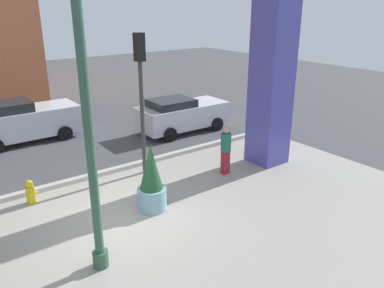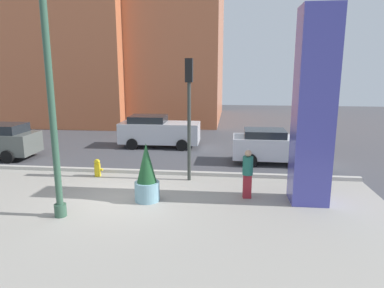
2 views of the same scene
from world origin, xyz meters
name	(u,v)px [view 1 (image 1 of 2)]	position (x,y,z in m)	size (l,w,h in m)	color
ground_plane	(73,172)	(0.00, 4.00, 0.00)	(60.00, 60.00, 0.00)	#47474C
plaza_pavement	(163,253)	(0.00, -2.00, 0.00)	(18.00, 10.00, 0.02)	#9E998E
curb_strip	(82,178)	(0.00, 3.12, 0.08)	(18.00, 0.24, 0.16)	#B7B2A8
lamp_post	(87,116)	(-1.42, -1.57, 3.59)	(0.44, 0.44, 7.35)	#335642
art_pillar_blue	(272,79)	(6.35, 0.60, 3.18)	(1.19, 1.19, 6.36)	#4C4CAD
potted_plant_curbside	(151,181)	(0.91, 0.01, 0.89)	(0.85, 0.85, 2.02)	#7AA8B7
fire_hydrant	(30,192)	(-1.84, 2.51, 0.37)	(0.36, 0.26, 0.75)	gold
traffic_light_far_side	(141,83)	(2.06, 2.44, 3.24)	(0.28, 0.42, 4.84)	#333833
car_intersection	(22,121)	(-0.49, 8.52, 0.92)	(4.58, 2.09, 1.82)	silver
car_passing_lane	(182,114)	(5.87, 5.54, 0.84)	(4.28, 2.02, 1.63)	silver
pedestrian_on_sidewalk	(226,148)	(4.31, 0.66, 0.97)	(0.40, 0.40, 1.73)	maroon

